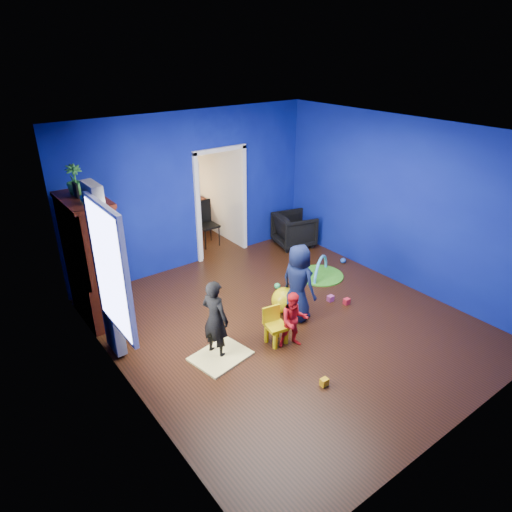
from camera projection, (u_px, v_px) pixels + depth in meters
floor at (287, 323)px, 7.08m from camera, size 5.00×5.50×0.01m
ceiling at (293, 133)px, 5.83m from camera, size 5.00×5.50×0.01m
wall_back at (193, 191)px, 8.44m from camera, size 5.00×0.02×2.90m
wall_front at (473, 325)px, 4.47m from camera, size 5.00×0.02×2.90m
wall_left at (120, 290)px, 5.10m from camera, size 0.02×5.50×2.90m
wall_right at (401, 203)px, 7.81m from camera, size 0.02×5.50×2.90m
alcove at (198, 185)px, 9.49m from camera, size 1.00×1.75×2.50m
armchair at (294, 230)px, 9.64m from camera, size 0.93×0.91×0.70m
child_black at (215, 319)px, 6.15m from camera, size 0.39×0.48×1.15m
child_navy at (298, 283)px, 6.98m from camera, size 0.48×0.66×1.24m
toddler_red at (294, 320)px, 6.39m from camera, size 0.51×0.47×0.85m
vase at (88, 196)px, 6.19m from camera, size 0.22×0.22×0.22m
potted_plant at (74, 179)px, 6.52m from camera, size 0.26×0.26×0.43m
tv_armoire at (92, 260)px, 6.88m from camera, size 0.58×1.14×1.96m
crt_tv at (95, 257)px, 6.88m from camera, size 0.46×0.70×0.54m
yellow_blanket at (221, 356)px, 6.32m from camera, size 0.85×0.73×0.03m
hopper_ball at (284, 300)px, 7.31m from camera, size 0.42×0.42×0.42m
kid_chair at (276, 328)px, 6.53m from camera, size 0.33×0.33×0.50m
play_mat at (320, 275)px, 8.50m from camera, size 0.85×0.85×0.02m
toy_arch at (320, 275)px, 8.49m from camera, size 0.69×0.42×0.77m
window_left at (109, 270)px, 5.32m from camera, size 0.03×0.95×1.55m
curtain at (105, 273)px, 5.91m from camera, size 0.14×0.42×2.40m
doorway at (221, 205)px, 8.94m from camera, size 1.16×0.10×2.10m
study_desk at (186, 216)px, 10.32m from camera, size 0.88×0.44×0.75m
desk_monitor at (181, 190)px, 10.16m from camera, size 0.40×0.05×0.32m
desk_lamp at (171, 194)px, 9.98m from camera, size 0.14×0.14×0.14m
folding_chair at (208, 225)px, 9.59m from camera, size 0.40×0.40×0.92m
book_shelf at (178, 142)px, 9.70m from camera, size 0.88×0.24×0.04m
toy_0 at (347, 301)px, 7.58m from camera, size 0.10×0.08×0.10m
toy_1 at (343, 260)px, 8.98m from camera, size 0.11×0.11×0.11m
toy_2 at (324, 382)px, 5.79m from camera, size 0.10×0.08×0.10m
toy_3 at (277, 286)px, 8.05m from camera, size 0.11×0.11×0.11m
toy_4 at (331, 298)px, 7.66m from camera, size 0.10×0.08×0.10m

